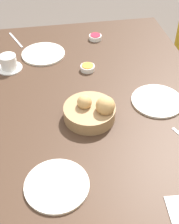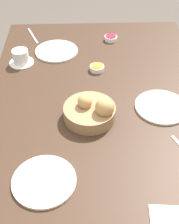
{
  "view_description": "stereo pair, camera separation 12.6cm",
  "coord_description": "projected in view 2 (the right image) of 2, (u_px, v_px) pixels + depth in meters",
  "views": [
    {
      "loc": [
        1.01,
        -0.22,
        1.59
      ],
      "look_at": [
        0.08,
        -0.06,
        0.74
      ],
      "focal_mm": 50.0,
      "sensor_mm": 36.0,
      "label": 1
    },
    {
      "loc": [
        1.02,
        -0.09,
        1.59
      ],
      "look_at": [
        0.08,
        -0.06,
        0.74
      ],
      "focal_mm": 50.0,
      "sensor_mm": 36.0,
      "label": 2
    }
  ],
  "objects": [
    {
      "name": "coffee_cup",
      "position": [
        21.0,
        57.0,
        1.57
      ],
      "size": [
        0.12,
        0.12,
        0.07
      ],
      "color": "white",
      "rests_on": "dining_table"
    },
    {
      "name": "plate_far_center",
      "position": [
        161.0,
        107.0,
        1.33
      ],
      "size": [
        0.23,
        0.23,
        0.01
      ],
      "color": "silver",
      "rests_on": "dining_table"
    },
    {
      "name": "plate_near_left",
      "position": [
        57.0,
        51.0,
        1.67
      ],
      "size": [
        0.23,
        0.23,
        0.01
      ],
      "color": "silver",
      "rests_on": "dining_table"
    },
    {
      "name": "dining_table",
      "position": [
        102.0,
        117.0,
        1.4
      ],
      "size": [
        1.55,
        1.02,
        0.71
      ],
      "color": "#3D281C",
      "rests_on": "ground_plane"
    },
    {
      "name": "knife_silver",
      "position": [
        33.0,
        36.0,
        1.8
      ],
      "size": [
        0.18,
        0.08,
        0.0
      ],
      "color": "#B7B7BC",
      "rests_on": "dining_table"
    },
    {
      "name": "ground_plane",
      "position": [
        99.0,
        197.0,
        1.83
      ],
      "size": [
        10.0,
        10.0,
        0.0
      ],
      "primitive_type": "plane",
      "color": "#564C44"
    },
    {
      "name": "jam_bowl_honey",
      "position": [
        97.0,
        68.0,
        1.53
      ],
      "size": [
        0.07,
        0.07,
        0.03
      ],
      "color": "white",
      "rests_on": "dining_table"
    },
    {
      "name": "jam_bowl_berry",
      "position": [
        111.0,
        38.0,
        1.76
      ],
      "size": [
        0.07,
        0.07,
        0.03
      ],
      "color": "white",
      "rests_on": "dining_table"
    },
    {
      "name": "plate_near_right",
      "position": [
        44.0,
        181.0,
        1.05
      ],
      "size": [
        0.22,
        0.22,
        0.01
      ],
      "color": "silver",
      "rests_on": "dining_table"
    },
    {
      "name": "bread_basket",
      "position": [
        91.0,
        111.0,
        1.26
      ],
      "size": [
        0.21,
        0.21,
        0.12
      ],
      "color": "#99754C",
      "rests_on": "dining_table"
    }
  ]
}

